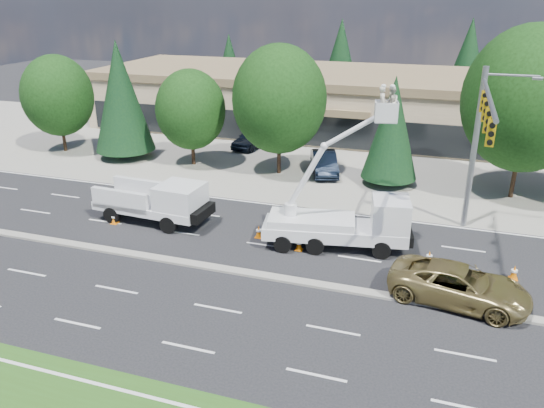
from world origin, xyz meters
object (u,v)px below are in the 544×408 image
(signal_mast, at_px, (480,132))
(bucket_truck, at_px, (349,216))
(minivan, at_px, (459,285))
(utility_pickup, at_px, (158,206))

(signal_mast, xyz_separation_m, bucket_truck, (-5.88, -2.72, -4.24))
(minivan, bearing_deg, utility_pickup, 86.90)
(utility_pickup, distance_m, minivan, 17.05)
(utility_pickup, distance_m, bucket_truck, 11.16)
(bucket_truck, bearing_deg, minivan, -44.27)
(signal_mast, relative_size, minivan, 1.72)
(bucket_truck, distance_m, minivan, 6.75)
(signal_mast, height_order, utility_pickup, signal_mast)
(signal_mast, distance_m, utility_pickup, 17.97)
(utility_pickup, relative_size, minivan, 1.13)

